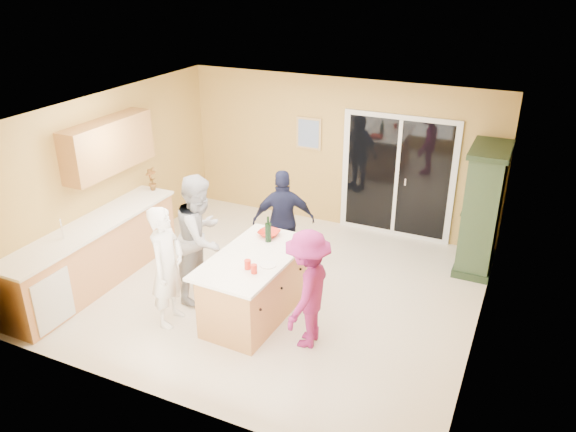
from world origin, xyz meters
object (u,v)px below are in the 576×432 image
at_px(woman_navy, 284,221).
at_px(woman_magenta, 307,289).
at_px(green_hutch, 482,211).
at_px(kitchen_island, 255,288).
at_px(woman_white, 167,267).
at_px(woman_grey, 201,237).

distance_m(woman_navy, woman_magenta, 1.89).
relative_size(green_hutch, woman_magenta, 1.27).
relative_size(kitchen_island, woman_white, 1.08).
bearing_deg(woman_navy, woman_magenta, 95.86).
bearing_deg(woman_grey, woman_white, 171.96).
bearing_deg(kitchen_island, woman_navy, 101.40).
bearing_deg(woman_white, kitchen_island, -66.60).
xyz_separation_m(green_hutch, woman_navy, (-2.66, -1.26, -0.15)).
xyz_separation_m(kitchen_island, woman_grey, (-0.91, 0.19, 0.47)).
height_order(green_hutch, woman_magenta, green_hutch).
height_order(green_hutch, woman_grey, green_hutch).
height_order(woman_grey, woman_magenta, woman_grey).
bearing_deg(woman_magenta, woman_grey, -106.29).
xyz_separation_m(woman_navy, woman_magenta, (1.05, -1.57, -0.03)).
height_order(woman_white, woman_grey, woman_grey).
distance_m(kitchen_island, woman_white, 1.16).
distance_m(woman_white, woman_navy, 2.03).
bearing_deg(woman_grey, woman_navy, -37.60).
xyz_separation_m(kitchen_island, woman_navy, (-0.21, 1.34, 0.37)).
distance_m(kitchen_island, woman_grey, 1.04).
height_order(kitchen_island, green_hutch, green_hutch).
height_order(woman_grey, woman_navy, woman_grey).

